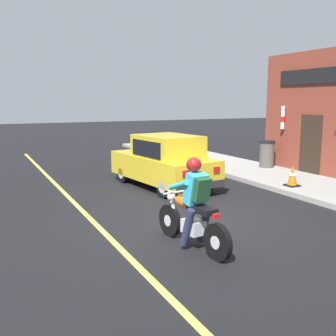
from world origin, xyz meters
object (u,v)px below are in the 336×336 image
(motorcycle_with_rider, at_px, (193,210))
(car_hatchback, at_px, (164,162))
(traffic_cone, at_px, (292,176))
(trash_bin, at_px, (267,154))

(motorcycle_with_rider, xyz_separation_m, car_hatchback, (1.70, 4.67, 0.09))
(traffic_cone, bearing_deg, trash_bin, 62.58)
(traffic_cone, bearing_deg, car_hatchback, 145.78)
(trash_bin, bearing_deg, motorcycle_with_rider, -138.90)
(motorcycle_with_rider, bearing_deg, car_hatchback, 70.06)
(motorcycle_with_rider, distance_m, traffic_cone, 5.43)
(motorcycle_with_rider, xyz_separation_m, trash_bin, (6.27, 5.47, -0.04))
(motorcycle_with_rider, relative_size, trash_bin, 2.06)
(car_hatchback, bearing_deg, trash_bin, 9.89)
(motorcycle_with_rider, xyz_separation_m, traffic_cone, (4.77, 2.58, -0.25))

